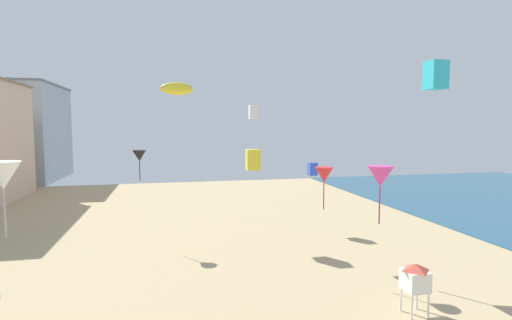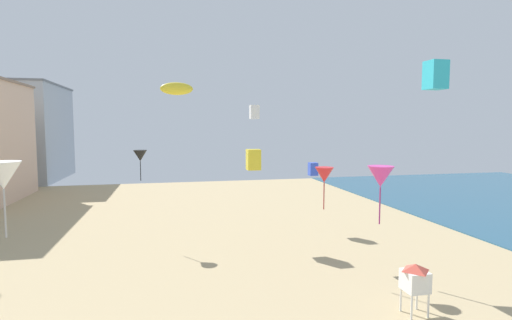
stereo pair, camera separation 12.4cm
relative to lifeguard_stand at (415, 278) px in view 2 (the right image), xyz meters
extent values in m
cube|color=#ADB7C1|center=(-39.02, 58.07, 6.21)|extent=(17.83, 18.50, 16.11)
cube|color=slate|center=(-39.02, 58.07, 14.42)|extent=(18.19, 18.87, 0.30)
cylinder|color=white|center=(-0.45, -0.45, -1.24)|extent=(0.10, 0.10, 1.20)
cylinder|color=white|center=(0.45, -0.45, -1.24)|extent=(0.10, 0.10, 1.20)
cylinder|color=white|center=(-0.45, 0.45, -1.24)|extent=(0.10, 0.10, 1.20)
cylinder|color=white|center=(0.45, 0.45, -1.24)|extent=(0.10, 0.10, 1.20)
cube|color=white|center=(0.00, 0.00, -0.14)|extent=(1.10, 1.10, 1.00)
pyramid|color=#D14C3D|center=(0.00, 0.00, 0.54)|extent=(1.10, 1.10, 0.35)
cone|color=black|center=(-13.89, 15.61, 5.09)|extent=(1.07, 1.07, 0.88)
cylinder|color=black|center=(-13.89, 15.61, 3.87)|extent=(0.06, 0.06, 1.56)
cube|color=#2DB7CC|center=(0.65, -0.07, 9.79)|extent=(0.85, 0.85, 1.34)
cone|color=red|center=(-2.31, 6.09, 4.41)|extent=(1.16, 1.16, 0.95)
cylinder|color=maroon|center=(-2.31, 6.09, 3.08)|extent=(0.06, 0.06, 1.69)
cube|color=yellow|center=(-5.16, 13.70, 4.77)|extent=(1.03, 1.03, 1.63)
cone|color=#DB3D9E|center=(0.88, 4.97, 4.35)|extent=(1.58, 1.58, 1.29)
cylinder|color=#992A6E|center=(0.88, 4.97, 2.56)|extent=(0.09, 0.09, 2.30)
cube|color=blue|center=(-1.75, 9.50, 4.39)|extent=(0.57, 0.57, 0.90)
ellipsoid|color=yellow|center=(-11.20, 4.59, 9.35)|extent=(1.69, 0.47, 0.66)
cube|color=white|center=(-3.40, 21.47, 8.81)|extent=(0.87, 0.87, 1.36)
cone|color=white|center=(-18.94, 3.02, 5.20)|extent=(1.53, 1.53, 1.25)
cylinder|color=#A4A4A4|center=(-18.94, 3.02, 3.47)|extent=(0.08, 0.08, 2.22)
camera|label=1|loc=(-11.73, -16.44, 7.39)|focal=27.51mm
camera|label=2|loc=(-11.61, -16.46, 7.39)|focal=27.51mm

